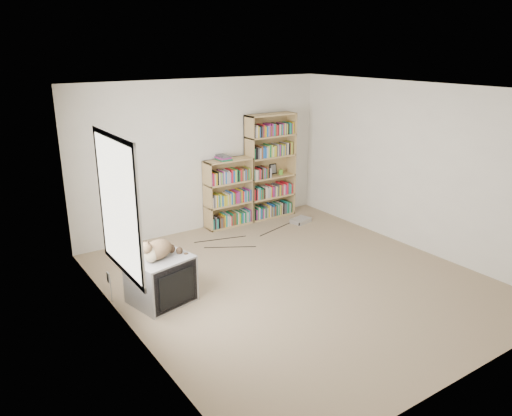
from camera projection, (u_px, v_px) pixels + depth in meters
floor at (295, 280)px, 6.67m from camera, size 4.50×5.00×0.01m
wall_back at (203, 156)px, 8.25m from camera, size 4.50×0.02×2.50m
wall_front at (479, 257)px, 4.31m from camera, size 4.50×0.02×2.50m
wall_left at (125, 225)px, 5.08m from camera, size 0.02×5.00×2.50m
wall_right at (415, 167)px, 7.48m from camera, size 0.02×5.00×2.50m
ceiling at (301, 89)px, 5.89m from camera, size 4.50×5.00×0.02m
window at (118, 206)px, 5.20m from camera, size 0.02×1.22×1.52m
crt_tv at (160, 279)px, 6.05m from camera, size 0.79×0.74×0.59m
cat at (163, 251)px, 5.90m from camera, size 0.69×0.42×0.49m
bookcase_tall at (270, 169)px, 8.92m from camera, size 0.93×0.30×1.87m
bookcase_short at (228, 196)px, 8.56m from camera, size 0.85×0.30×1.17m
book_stack at (224, 158)px, 8.30m from camera, size 0.20×0.26×0.08m
green_mug at (280, 172)px, 9.05m from camera, size 0.08×0.08×0.09m
framed_print at (273, 169)px, 9.06m from camera, size 0.14×0.05×0.19m
dvd_player at (301, 220)px, 8.83m from camera, size 0.38×0.31×0.08m
wall_outlet at (108, 278)px, 6.03m from camera, size 0.01×0.08×0.13m
floor_cables at (246, 236)px, 8.23m from camera, size 1.20×0.70×0.01m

